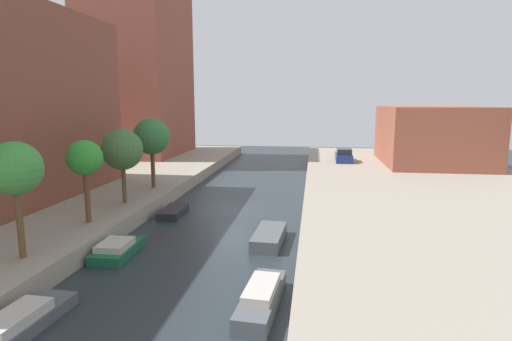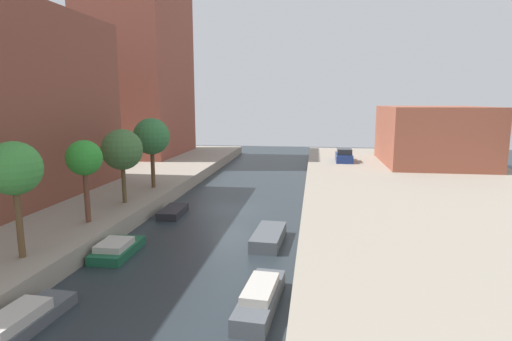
{
  "view_description": "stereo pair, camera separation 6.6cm",
  "coord_description": "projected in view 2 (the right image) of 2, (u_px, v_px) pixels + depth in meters",
  "views": [
    {
      "loc": [
        5.62,
        -27.88,
        7.69
      ],
      "look_at": [
        0.53,
        8.3,
        1.5
      ],
      "focal_mm": 29.09,
      "sensor_mm": 36.0,
      "label": 1
    },
    {
      "loc": [
        5.69,
        -27.87,
        7.69
      ],
      "look_at": [
        0.53,
        8.3,
        1.5
      ],
      "focal_mm": 29.09,
      "sensor_mm": 36.0,
      "label": 2
    }
  ],
  "objects": [
    {
      "name": "moored_boat_left_2",
      "position": [
        173.0,
        212.0,
        28.11
      ],
      "size": [
        1.46,
        3.05,
        0.48
      ],
      "color": "#232328",
      "rests_on": "ground_plane"
    },
    {
      "name": "quay_right",
      "position": [
        457.0,
        212.0,
        27.11
      ],
      "size": [
        20.0,
        64.0,
        1.0
      ],
      "primitive_type": "cube",
      "color": "gray",
      "rests_on": "ground_plane"
    },
    {
      "name": "street_tree_0",
      "position": [
        14.0,
        169.0,
        17.26
      ],
      "size": [
        2.27,
        2.27,
        5.03
      ],
      "color": "brown",
      "rests_on": "quay_left"
    },
    {
      "name": "low_block_right",
      "position": [
        432.0,
        135.0,
        43.94
      ],
      "size": [
        10.0,
        12.61,
        6.07
      ],
      "primitive_type": "cube",
      "color": "brown",
      "rests_on": "quay_right"
    },
    {
      "name": "moored_boat_right_2",
      "position": [
        269.0,
        237.0,
        22.59
      ],
      "size": [
        1.69,
        3.9,
        0.68
      ],
      "color": "#4C5156",
      "rests_on": "ground_plane"
    },
    {
      "name": "street_tree_3",
      "position": [
        152.0,
        137.0,
        31.7
      ],
      "size": [
        2.79,
        2.79,
        5.37
      ],
      "color": "brown",
      "rests_on": "quay_left"
    },
    {
      "name": "moored_boat_right_1",
      "position": [
        260.0,
        298.0,
        15.47
      ],
      "size": [
        1.56,
        4.45,
        0.96
      ],
      "color": "#4C5156",
      "rests_on": "ground_plane"
    },
    {
      "name": "street_tree_2",
      "position": [
        122.0,
        150.0,
        26.9
      ],
      "size": [
        2.66,
        2.66,
        4.87
      ],
      "color": "brown",
      "rests_on": "quay_left"
    },
    {
      "name": "street_tree_1",
      "position": [
        84.0,
        159.0,
        22.51
      ],
      "size": [
        1.93,
        1.93,
        4.58
      ],
      "color": "brown",
      "rests_on": "quay_left"
    },
    {
      "name": "moored_boat_left_1",
      "position": [
        117.0,
        249.0,
        20.81
      ],
      "size": [
        1.7,
        3.4,
        0.79
      ],
      "color": "#195638",
      "rests_on": "ground_plane"
    },
    {
      "name": "quay_left",
      "position": [
        37.0,
        197.0,
        31.29
      ],
      "size": [
        20.0,
        64.0,
        1.0
      ],
      "primitive_type": "cube",
      "color": "gray",
      "rests_on": "ground_plane"
    },
    {
      "name": "apartment_tower_far",
      "position": [
        139.0,
        71.0,
        51.06
      ],
      "size": [
        10.0,
        13.49,
        20.63
      ],
      "primitive_type": "cube",
      "color": "brown",
      "rests_on": "quay_left"
    },
    {
      "name": "ground_plane",
      "position": [
        232.0,
        211.0,
        29.28
      ],
      "size": [
        84.0,
        84.0,
        0.0
      ],
      "primitive_type": "plane",
      "color": "#232B30"
    },
    {
      "name": "parked_car",
      "position": [
        344.0,
        156.0,
        45.93
      ],
      "size": [
        1.82,
        4.21,
        1.47
      ],
      "color": "navy",
      "rests_on": "quay_right"
    },
    {
      "name": "moored_boat_left_0",
      "position": [
        19.0,
        323.0,
        13.87
      ],
      "size": [
        1.56,
        4.37,
        0.83
      ],
      "color": "#4C5156",
      "rests_on": "ground_plane"
    }
  ]
}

